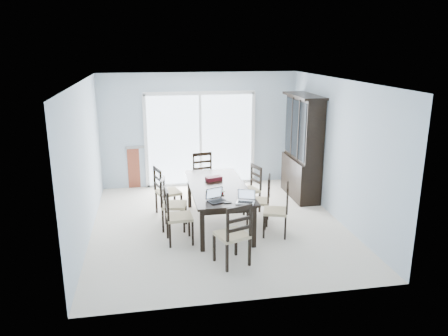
{
  "coord_description": "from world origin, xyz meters",
  "views": [
    {
      "loc": [
        -1.21,
        -7.32,
        3.17
      ],
      "look_at": [
        0.11,
        0.0,
        1.08
      ],
      "focal_mm": 35.0,
      "sensor_mm": 36.0,
      "label": 1
    }
  ],
  "objects_px": {
    "chair_left_near": "(174,210)",
    "chair_left_far": "(163,186)",
    "laptop_silver": "(245,200)",
    "cell_phone": "(228,203)",
    "dining_table": "(218,190)",
    "chair_end_near": "(235,229)",
    "chair_right_near": "(281,204)",
    "game_box": "(214,179)",
    "chair_end_far": "(204,171)",
    "chair_left_mid": "(169,198)",
    "china_hutch": "(302,148)",
    "laptop_dark": "(218,199)",
    "hot_tub": "(164,156)",
    "chair_right_far": "(251,183)",
    "chair_right_mid": "(263,195)"
  },
  "relations": [
    {
      "from": "chair_left_near",
      "to": "hot_tub",
      "type": "xyz_separation_m",
      "value": [
        0.02,
        3.97,
        -0.08
      ]
    },
    {
      "from": "chair_left_mid",
      "to": "chair_right_near",
      "type": "distance_m",
      "value": 1.97
    },
    {
      "from": "chair_right_near",
      "to": "game_box",
      "type": "xyz_separation_m",
      "value": [
        -1.01,
        0.96,
        0.23
      ]
    },
    {
      "from": "chair_left_mid",
      "to": "chair_right_near",
      "type": "bearing_deg",
      "value": 82.15
    },
    {
      "from": "chair_left_mid",
      "to": "laptop_silver",
      "type": "bearing_deg",
      "value": 61.63
    },
    {
      "from": "china_hutch",
      "to": "chair_right_far",
      "type": "xyz_separation_m",
      "value": [
        -1.25,
        -0.62,
        -0.52
      ]
    },
    {
      "from": "laptop_silver",
      "to": "hot_tub",
      "type": "bearing_deg",
      "value": 126.19
    },
    {
      "from": "laptop_silver",
      "to": "dining_table",
      "type": "bearing_deg",
      "value": 128.62
    },
    {
      "from": "hot_tub",
      "to": "chair_right_mid",
      "type": "bearing_deg",
      "value": -64.38
    },
    {
      "from": "dining_table",
      "to": "chair_left_near",
      "type": "xyz_separation_m",
      "value": [
        -0.84,
        -0.6,
        -0.09
      ]
    },
    {
      "from": "chair_right_near",
      "to": "chair_left_near",
      "type": "bearing_deg",
      "value": 108.16
    },
    {
      "from": "chair_right_mid",
      "to": "laptop_dark",
      "type": "xyz_separation_m",
      "value": [
        -0.96,
        -0.75,
        0.25
      ]
    },
    {
      "from": "chair_right_near",
      "to": "chair_end_near",
      "type": "height_order",
      "value": "chair_end_near"
    },
    {
      "from": "china_hutch",
      "to": "laptop_dark",
      "type": "bearing_deg",
      "value": -136.43
    },
    {
      "from": "dining_table",
      "to": "game_box",
      "type": "bearing_deg",
      "value": 94.14
    },
    {
      "from": "chair_end_near",
      "to": "cell_phone",
      "type": "height_order",
      "value": "chair_end_near"
    },
    {
      "from": "chair_left_mid",
      "to": "chair_right_far",
      "type": "relative_size",
      "value": 1.04
    },
    {
      "from": "chair_right_mid",
      "to": "game_box",
      "type": "distance_m",
      "value": 0.96
    },
    {
      "from": "china_hutch",
      "to": "chair_end_far",
      "type": "height_order",
      "value": "china_hutch"
    },
    {
      "from": "chair_right_far",
      "to": "laptop_silver",
      "type": "bearing_deg",
      "value": 145.62
    },
    {
      "from": "chair_left_mid",
      "to": "chair_left_far",
      "type": "height_order",
      "value": "chair_left_far"
    },
    {
      "from": "chair_end_near",
      "to": "hot_tub",
      "type": "xyz_separation_m",
      "value": [
        -0.82,
        4.94,
        -0.11
      ]
    },
    {
      "from": "chair_left_near",
      "to": "laptop_silver",
      "type": "xyz_separation_m",
      "value": [
        1.12,
        -0.34,
        0.22
      ]
    },
    {
      "from": "laptop_silver",
      "to": "cell_phone",
      "type": "distance_m",
      "value": 0.28
    },
    {
      "from": "chair_left_far",
      "to": "hot_tub",
      "type": "distance_m",
      "value": 2.73
    },
    {
      "from": "chair_left_far",
      "to": "game_box",
      "type": "distance_m",
      "value": 1.0
    },
    {
      "from": "laptop_dark",
      "to": "chair_end_near",
      "type": "bearing_deg",
      "value": -100.14
    },
    {
      "from": "chair_end_far",
      "to": "laptop_dark",
      "type": "relative_size",
      "value": 3.23
    },
    {
      "from": "china_hutch",
      "to": "chair_left_far",
      "type": "height_order",
      "value": "china_hutch"
    },
    {
      "from": "chair_left_near",
      "to": "chair_left_far",
      "type": "relative_size",
      "value": 0.98
    },
    {
      "from": "chair_end_near",
      "to": "laptop_dark",
      "type": "relative_size",
      "value": 3.22
    },
    {
      "from": "chair_left_mid",
      "to": "chair_right_far",
      "type": "height_order",
      "value": "chair_left_mid"
    },
    {
      "from": "laptop_dark",
      "to": "chair_left_mid",
      "type": "bearing_deg",
      "value": 112.79
    },
    {
      "from": "chair_left_mid",
      "to": "cell_phone",
      "type": "height_order",
      "value": "chair_left_mid"
    },
    {
      "from": "dining_table",
      "to": "hot_tub",
      "type": "distance_m",
      "value": 3.47
    },
    {
      "from": "chair_end_far",
      "to": "cell_phone",
      "type": "bearing_deg",
      "value": 80.92
    },
    {
      "from": "dining_table",
      "to": "chair_end_near",
      "type": "xyz_separation_m",
      "value": [
        -0.01,
        -1.57,
        -0.07
      ]
    },
    {
      "from": "china_hutch",
      "to": "game_box",
      "type": "distance_m",
      "value": 2.26
    },
    {
      "from": "chair_end_near",
      "to": "laptop_silver",
      "type": "distance_m",
      "value": 0.72
    },
    {
      "from": "chair_left_mid",
      "to": "chair_end_near",
      "type": "distance_m",
      "value": 1.8
    },
    {
      "from": "chair_left_near",
      "to": "laptop_silver",
      "type": "distance_m",
      "value": 1.2
    },
    {
      "from": "laptop_silver",
      "to": "chair_right_near",
      "type": "bearing_deg",
      "value": 46.4
    },
    {
      "from": "chair_end_far",
      "to": "laptop_silver",
      "type": "distance_m",
      "value": 2.45
    },
    {
      "from": "cell_phone",
      "to": "chair_end_near",
      "type": "bearing_deg",
      "value": -101.69
    },
    {
      "from": "cell_phone",
      "to": "dining_table",
      "type": "bearing_deg",
      "value": 80.11
    },
    {
      "from": "chair_right_far",
      "to": "chair_end_far",
      "type": "bearing_deg",
      "value": 27.11
    },
    {
      "from": "chair_end_near",
      "to": "china_hutch",
      "type": "bearing_deg",
      "value": 34.62
    },
    {
      "from": "game_box",
      "to": "hot_tub",
      "type": "height_order",
      "value": "hot_tub"
    },
    {
      "from": "chair_left_near",
      "to": "chair_right_far",
      "type": "distance_m",
      "value": 2.03
    },
    {
      "from": "chair_left_near",
      "to": "chair_end_near",
      "type": "distance_m",
      "value": 1.28
    }
  ]
}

